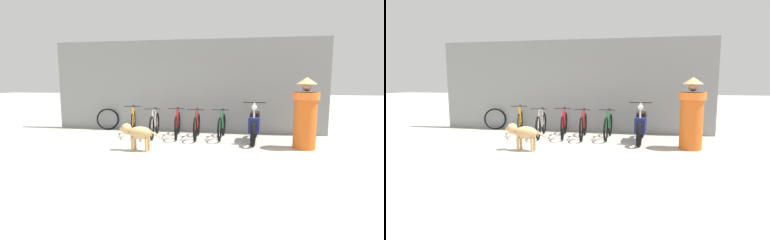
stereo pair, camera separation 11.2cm
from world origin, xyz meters
TOP-DOWN VIEW (x-y plane):
  - ground_plane at (0.00, 0.00)m, footprint 60.00×60.00m
  - shop_wall_back at (0.00, 3.21)m, footprint 8.87×0.20m
  - bicycle_0 at (-1.39, 2.22)m, footprint 0.65×1.71m
  - bicycle_1 at (-0.66, 2.09)m, footprint 0.46×1.72m
  - bicycle_2 at (0.01, 2.19)m, footprint 0.46×1.77m
  - bicycle_3 at (0.61, 2.07)m, footprint 0.46×1.68m
  - bicycle_4 at (1.32, 2.19)m, footprint 0.46×1.63m
  - motorcycle at (2.24, 1.88)m, footprint 0.58×1.86m
  - stray_dog at (-0.51, 0.27)m, footprint 1.06×0.34m
  - person_in_robes at (3.43, 1.25)m, footprint 0.84×0.84m
  - spare_tire_left at (-2.59, 2.95)m, footprint 0.71×0.29m

SIDE VIEW (x-z plane):
  - ground_plane at x=0.00m, z-range 0.00..0.00m
  - bicycle_4 at x=1.32m, z-range -0.08..0.79m
  - bicycle_1 at x=-0.66m, z-range -0.08..0.79m
  - bicycle_3 at x=0.61m, z-range -0.08..0.80m
  - bicycle_2 at x=0.01m, z-range -0.08..0.80m
  - spare_tire_left at x=-2.59m, z-range 0.00..0.73m
  - bicycle_0 at x=-1.39m, z-range -0.08..0.85m
  - stray_dog at x=-0.51m, z-range 0.11..0.76m
  - motorcycle at x=2.24m, z-range -0.11..1.00m
  - person_in_robes at x=3.43m, z-range -0.01..1.74m
  - shop_wall_back at x=0.00m, z-range 0.00..2.95m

